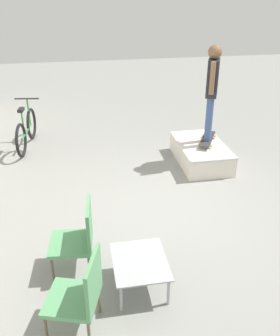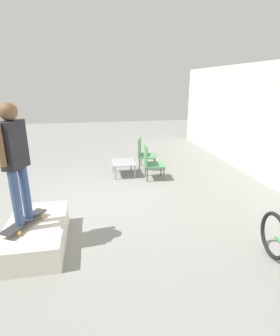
% 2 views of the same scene
% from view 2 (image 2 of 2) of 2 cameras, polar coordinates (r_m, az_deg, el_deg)
% --- Properties ---
extents(ground_plane, '(24.00, 24.00, 0.00)m').
position_cam_2_polar(ground_plane, '(5.97, -9.04, -6.84)').
color(ground_plane, gray).
extents(house_wall_back, '(12.00, 0.06, 3.00)m').
position_cam_2_polar(house_wall_back, '(7.01, 28.20, 7.84)').
color(house_wall_back, white).
rests_on(house_wall_back, ground_plane).
extents(skate_ramp_box, '(1.51, 0.89, 0.42)m').
position_cam_2_polar(skate_ramp_box, '(4.60, -21.62, -13.35)').
color(skate_ramp_box, silver).
rests_on(skate_ramp_box, ground_plane).
extents(skateboard_on_ramp, '(0.82, 0.57, 0.07)m').
position_cam_2_polar(skateboard_on_ramp, '(4.45, -23.76, -10.56)').
color(skateboard_on_ramp, '#2D2D2D').
rests_on(skateboard_on_ramp, skate_ramp_box).
extents(person_skater, '(0.53, 0.33, 1.77)m').
position_cam_2_polar(person_skater, '(4.08, -25.64, 2.64)').
color(person_skater, '#384C7A').
rests_on(person_skater, skateboard_on_ramp).
extents(coffee_table, '(0.77, 0.63, 0.39)m').
position_cam_2_polar(coffee_table, '(7.33, -3.63, 1.03)').
color(coffee_table, '#9E9EA3').
rests_on(coffee_table, ground_plane).
extents(patio_chair_left, '(0.65, 0.65, 0.94)m').
position_cam_2_polar(patio_chair_left, '(7.85, 0.90, 3.42)').
color(patio_chair_left, brown).
rests_on(patio_chair_left, ground_plane).
extents(patio_chair_right, '(0.56, 0.56, 0.94)m').
position_cam_2_polar(patio_chair_right, '(6.97, 2.37, 1.49)').
color(patio_chair_right, brown).
rests_on(patio_chair_right, ground_plane).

